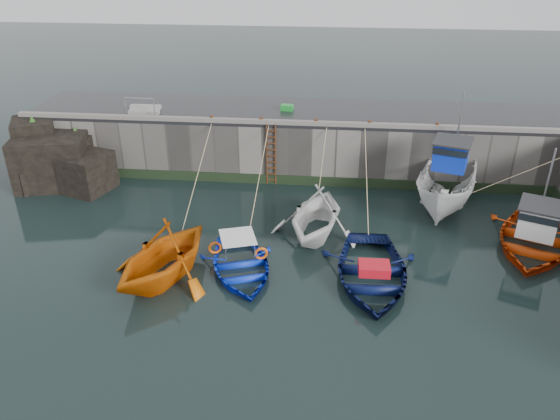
# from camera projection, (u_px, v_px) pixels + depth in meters

# --- Properties ---
(ground) EXTENTS (120.00, 120.00, 0.00)m
(ground) POSITION_uv_depth(u_px,v_px,m) (296.00, 304.00, 19.14)
(ground) COLOR black
(ground) RESTS_ON ground
(quay_back) EXTENTS (30.00, 5.00, 3.00)m
(quay_back) POSITION_uv_depth(u_px,v_px,m) (313.00, 141.00, 29.49)
(quay_back) COLOR slate
(quay_back) RESTS_ON ground
(road_back) EXTENTS (30.00, 5.00, 0.16)m
(road_back) POSITION_uv_depth(u_px,v_px,m) (314.00, 112.00, 28.76)
(road_back) COLOR black
(road_back) RESTS_ON quay_back
(kerb_back) EXTENTS (30.00, 0.30, 0.20)m
(kerb_back) POSITION_uv_depth(u_px,v_px,m) (312.00, 123.00, 26.60)
(kerb_back) COLOR slate
(kerb_back) RESTS_ON road_back
(algae_back) EXTENTS (30.00, 0.08, 0.50)m
(algae_back) POSITION_uv_depth(u_px,v_px,m) (310.00, 181.00, 27.82)
(algae_back) COLOR black
(algae_back) RESTS_ON ground
(rock_outcrop) EXTENTS (5.85, 4.24, 3.41)m
(rock_outcrop) POSITION_uv_depth(u_px,v_px,m) (56.00, 159.00, 27.74)
(rock_outcrop) COLOR black
(rock_outcrop) RESTS_ON ground
(ladder) EXTENTS (0.51, 0.08, 3.20)m
(ladder) POSITION_uv_depth(u_px,v_px,m) (271.00, 155.00, 27.34)
(ladder) COLOR #3F1E0F
(ladder) RESTS_ON ground
(boat_near_white) EXTENTS (5.82, 6.19, 2.61)m
(boat_near_white) POSITION_uv_depth(u_px,v_px,m) (166.00, 277.00, 20.63)
(boat_near_white) COLOR #D9650B
(boat_near_white) RESTS_ON ground
(boat_near_white_rope) EXTENTS (0.04, 6.83, 3.10)m
(boat_near_white_rope) POSITION_uv_depth(u_px,v_px,m) (200.00, 209.00, 25.62)
(boat_near_white_rope) COLOR tan
(boat_near_white_rope) RESTS_ON ground
(boat_near_blue) EXTENTS (4.50, 5.33, 0.94)m
(boat_near_blue) POSITION_uv_depth(u_px,v_px,m) (241.00, 271.00, 20.99)
(boat_near_blue) COLOR #0E30D2
(boat_near_blue) RESTS_ON ground
(boat_near_blue_rope) EXTENTS (0.04, 6.20, 3.10)m
(boat_near_blue_rope) POSITION_uv_depth(u_px,v_px,m) (259.00, 208.00, 25.68)
(boat_near_blue_rope) COLOR tan
(boat_near_blue_rope) RESTS_ON ground
(boat_near_blacktrim) EXTENTS (4.89, 5.40, 2.47)m
(boat_near_blacktrim) POSITION_uv_depth(u_px,v_px,m) (315.00, 234.00, 23.54)
(boat_near_blacktrim) COLOR white
(boat_near_blacktrim) RESTS_ON ground
(boat_near_blacktrim_rope) EXTENTS (0.04, 3.58, 3.10)m
(boat_near_blacktrim_rope) POSITION_uv_depth(u_px,v_px,m) (319.00, 196.00, 26.84)
(boat_near_blacktrim_rope) COLOR tan
(boat_near_blacktrim_rope) RESTS_ON ground
(boat_near_navy) EXTENTS (4.06, 5.63, 1.15)m
(boat_near_navy) POSITION_uv_depth(u_px,v_px,m) (370.00, 279.00, 20.48)
(boat_near_navy) COLOR #0A1443
(boat_near_navy) RESTS_ON ground
(boat_near_navy_rope) EXTENTS (0.04, 6.29, 3.10)m
(boat_near_navy_rope) POSITION_uv_depth(u_px,v_px,m) (365.00, 213.00, 25.21)
(boat_near_navy_rope) COLOR tan
(boat_near_navy_rope) RESTS_ON ground
(boat_far_white) EXTENTS (4.40, 7.08, 5.56)m
(boat_far_white) POSITION_uv_depth(u_px,v_px,m) (447.00, 185.00, 25.36)
(boat_far_white) COLOR silver
(boat_far_white) RESTS_ON ground
(boat_far_orange) EXTENTS (6.20, 7.12, 4.23)m
(boat_far_orange) POSITION_uv_depth(u_px,v_px,m) (534.00, 238.00, 22.46)
(boat_far_orange) COLOR #D9400B
(boat_far_orange) RESTS_ON ground
(fish_crate) EXTENTS (0.68, 0.52, 0.29)m
(fish_crate) POSITION_uv_depth(u_px,v_px,m) (287.00, 108.00, 28.74)
(fish_crate) COLOR green
(fish_crate) RESTS_ON road_back
(railing) EXTENTS (1.60, 1.05, 1.00)m
(railing) POSITION_uv_depth(u_px,v_px,m) (145.00, 109.00, 28.29)
(railing) COLOR #A5A8AD
(railing) RESTS_ON road_back
(bollard_a) EXTENTS (0.18, 0.18, 0.28)m
(bollard_a) POSITION_uv_depth(u_px,v_px,m) (212.00, 119.00, 27.11)
(bollard_a) COLOR #3F1E0F
(bollard_a) RESTS_ON road_back
(bollard_b) EXTENTS (0.18, 0.18, 0.28)m
(bollard_b) POSITION_uv_depth(u_px,v_px,m) (261.00, 120.00, 26.89)
(bollard_b) COLOR #3F1E0F
(bollard_b) RESTS_ON road_back
(bollard_c) EXTENTS (0.18, 0.18, 0.28)m
(bollard_c) POSITION_uv_depth(u_px,v_px,m) (316.00, 122.00, 26.65)
(bollard_c) COLOR #3F1E0F
(bollard_c) RESTS_ON road_back
(bollard_d) EXTENTS (0.18, 0.18, 0.28)m
(bollard_d) POSITION_uv_depth(u_px,v_px,m) (370.00, 123.00, 26.42)
(bollard_d) COLOR #3F1E0F
(bollard_d) RESTS_ON road_back
(bollard_e) EXTENTS (0.18, 0.18, 0.28)m
(bollard_e) POSITION_uv_depth(u_px,v_px,m) (437.00, 126.00, 26.14)
(bollard_e) COLOR #3F1E0F
(bollard_e) RESTS_ON road_back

